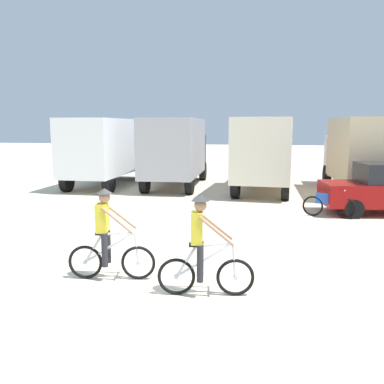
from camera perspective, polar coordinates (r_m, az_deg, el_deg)
The scene contains 8 objects.
ground_plane at distance 8.41m, azimuth -5.58°, elevation -11.85°, with size 120.00×120.00×0.00m, color beige.
box_truck_avon_van at distance 21.38m, azimuth -11.83°, elevation 5.87°, with size 2.44×6.77×3.35m.
box_truck_grey_hauler at distance 20.59m, azimuth -2.21°, elevation 5.94°, with size 2.62×6.83×3.35m.
box_truck_cream_rv at distance 19.42m, azimuth 9.99°, elevation 5.62°, with size 2.75×6.87×3.35m.
box_truck_tan_camper at distance 19.99m, azimuth 22.34°, elevation 5.17°, with size 2.52×6.80×3.35m.
cyclist_orange_shirt at distance 8.29m, azimuth -11.49°, elevation -6.16°, with size 1.72×0.53×1.82m.
cyclist_cowboy_hat at distance 7.37m, azimuth 1.46°, elevation -7.92°, with size 1.72×0.53×1.82m.
bicycle_spare at distance 14.43m, azimuth 18.36°, elevation -1.78°, with size 1.69×0.62×0.97m.
Camera 1 is at (2.21, -7.54, 3.00)m, focal length 38.77 mm.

